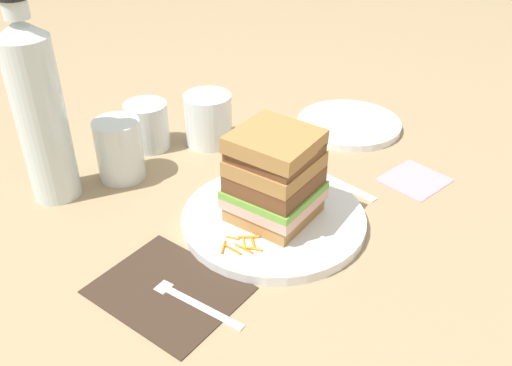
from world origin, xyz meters
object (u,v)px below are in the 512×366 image
Objects in this scene: napkin_dark at (168,290)px; napkin_pink at (415,179)px; sandwich at (273,176)px; juice_glass at (209,122)px; side_plate at (349,124)px; fork at (182,295)px; main_plate at (272,218)px; water_bottle at (39,111)px; knife at (327,176)px; empty_tumbler_1 at (119,150)px; empty_tumbler_0 at (147,126)px.

napkin_dark and napkin_pink have the same top height.
sandwich is at bearing -4.03° from napkin_dark.
side_plate is (0.21, -0.16, -0.03)m from juice_glass.
fork is at bearing -141.36° from juice_glass.
juice_glass is 0.36m from napkin_pink.
sandwich is at bearing 149.45° from main_plate.
water_bottle is at bearing 133.17° from napkin_pink.
fork is at bearing -171.14° from side_plate.
water_bottle is 0.58m from napkin_pink.
napkin_dark is 0.44m from napkin_pink.
napkin_pink is at bearing -71.29° from juice_glass.
sandwich is 0.43× the size of water_bottle.
side_plate is 0.20m from napkin_pink.
fork reaches higher than napkin_pink.
napkin_dark is at bearing 175.96° from main_plate.
side_plate is at bearing 62.72° from napkin_pink.
sandwich reaches higher than knife.
sandwich is at bearing -63.43° from water_bottle.
juice_glass is 0.29m from water_bottle.
juice_glass reaches higher than main_plate.
fork is 1.70× the size of empty_tumbler_1.
sandwich reaches higher than juice_glass.
sandwich is 1.35× the size of empty_tumbler_1.
sandwich reaches higher than napkin_pink.
sandwich is 0.34m from water_bottle.
empty_tumbler_0 is 0.46m from napkin_pink.
empty_tumbler_0 reaches higher than knife.
main_plate is 2.65× the size of empty_tumbler_1.
juice_glass is 0.11m from empty_tumbler_0.
main_plate is at bearing -4.04° from napkin_dark.
sandwich is 0.26m from juice_glass.
fork is 0.34m from water_bottle.
water_bottle is (-0.27, 0.07, 0.10)m from juice_glass.
knife is 1.04× the size of side_plate.
side_plate is (0.51, 0.08, 0.00)m from fork.
empty_tumbler_1 is at bearing 170.37° from juice_glass.
napkin_pink is (0.42, -0.12, -0.00)m from napkin_dark.
empty_tumbler_0 reaches higher than napkin_dark.
empty_tumbler_1 is (-0.20, 0.26, 0.05)m from knife.
sandwich is 0.20m from fork.
main_plate is 0.26m from juice_glass.
main_plate is at bearing 2.74° from fork.
empty_tumbler_0 is (0.22, 0.31, 0.04)m from fork.
napkin_dark is 1.84× the size of napkin_pink.
water_bottle is 3.14× the size of empty_tumbler_1.
fork is 0.83× the size of knife.
side_plate reaches higher than napkin_pink.
knife is at bearing 2.37° from main_plate.
knife is at bearing 2.58° from fork.
knife is (0.15, 0.01, -0.08)m from sandwich.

